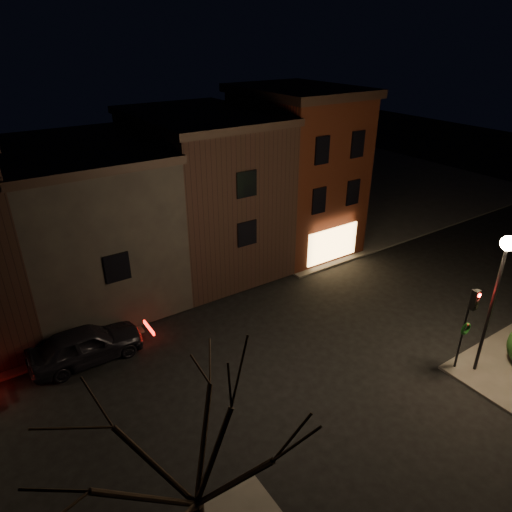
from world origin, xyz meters
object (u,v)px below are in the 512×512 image
(traffic_signal, at_px, (469,318))
(bare_tree_left, at_px, (191,441))
(street_lamp_near, at_px, (501,269))
(parked_car_a, at_px, (86,344))

(traffic_signal, relative_size, bare_tree_left, 0.54)
(street_lamp_near, height_order, traffic_signal, street_lamp_near)
(traffic_signal, distance_m, bare_tree_left, 13.93)
(traffic_signal, height_order, bare_tree_left, bare_tree_left)
(street_lamp_near, relative_size, bare_tree_left, 0.86)
(street_lamp_near, relative_size, parked_car_a, 1.29)
(street_lamp_near, bearing_deg, bare_tree_left, -175.97)
(street_lamp_near, bearing_deg, parked_car_a, 143.62)
(street_lamp_near, relative_size, traffic_signal, 1.60)
(street_lamp_near, height_order, bare_tree_left, bare_tree_left)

